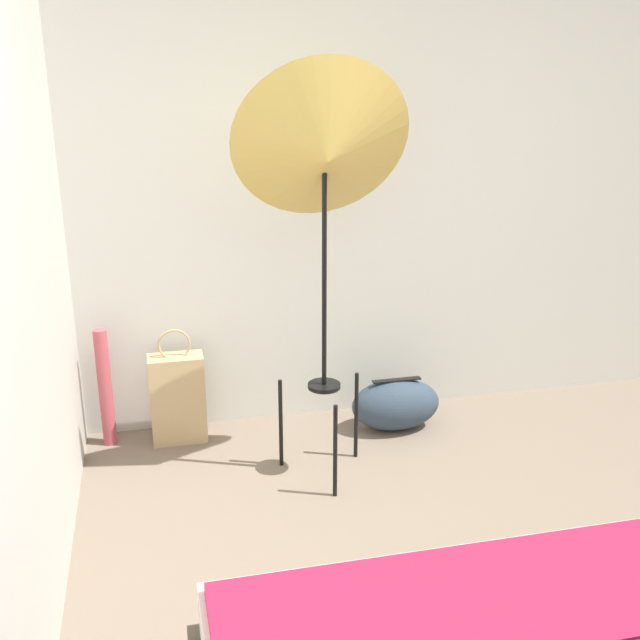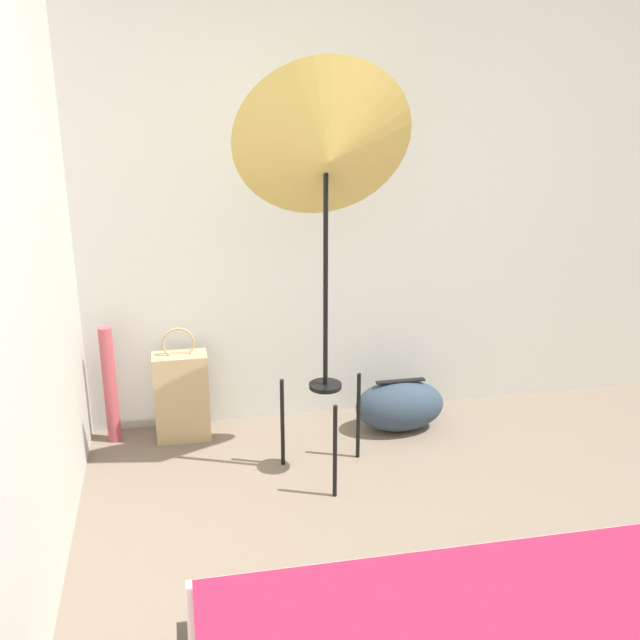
% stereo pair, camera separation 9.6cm
% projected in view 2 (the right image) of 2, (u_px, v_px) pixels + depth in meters
% --- Properties ---
extents(wall_back, '(8.00, 0.05, 2.60)m').
position_uv_depth(wall_back, '(344.00, 184.00, 3.94)').
color(wall_back, beige).
rests_on(wall_back, ground_plane).
extents(wall_side_left, '(0.05, 8.00, 2.60)m').
position_uv_depth(wall_side_left, '(16.00, 251.00, 2.53)').
color(wall_side_left, beige).
rests_on(wall_side_left, ground_plane).
extents(photo_umbrella, '(0.79, 0.51, 1.94)m').
position_uv_depth(photo_umbrella, '(326.00, 154.00, 3.18)').
color(photo_umbrella, black).
rests_on(photo_umbrella, ground_plane).
extents(tote_bag, '(0.28, 0.15, 0.62)m').
position_uv_depth(tote_bag, '(182.00, 396.00, 3.93)').
color(tote_bag, tan).
rests_on(tote_bag, ground_plane).
extents(duffel_bag, '(0.49, 0.28, 0.29)m').
position_uv_depth(duffel_bag, '(400.00, 405.00, 4.06)').
color(duffel_bag, '#2D3D4C').
rests_on(duffel_bag, ground_plane).
extents(paper_roll, '(0.07, 0.07, 0.64)m').
position_uv_depth(paper_roll, '(110.00, 385.00, 3.88)').
color(paper_roll, '#BC4C56').
rests_on(paper_roll, ground_plane).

